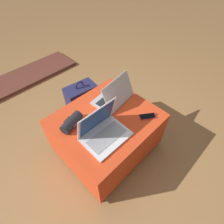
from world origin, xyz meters
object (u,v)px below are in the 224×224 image
(laptop_near, at_px, (103,131))
(cell_phone, at_px, (147,116))
(wrist_brace, at_px, (72,122))
(laptop_far, at_px, (114,96))
(backpack, at_px, (82,103))

(laptop_near, bearing_deg, cell_phone, -17.75)
(cell_phone, relative_size, wrist_brace, 0.73)
(laptop_far, distance_m, backpack, 0.51)
(laptop_near, height_order, laptop_far, laptop_near)
(wrist_brace, bearing_deg, laptop_far, -4.27)
(laptop_far, bearing_deg, wrist_brace, -11.35)
(cell_phone, distance_m, backpack, 0.80)
(cell_phone, xyz_separation_m, wrist_brace, (-0.51, 0.37, 0.04))
(cell_phone, distance_m, wrist_brace, 0.63)
(laptop_near, relative_size, wrist_brace, 1.66)
(laptop_far, relative_size, backpack, 0.72)
(laptop_far, bearing_deg, cell_phone, 92.40)
(laptop_far, relative_size, cell_phone, 2.45)
(laptop_near, bearing_deg, wrist_brace, 116.13)
(cell_phone, xyz_separation_m, backpack, (-0.15, 0.75, -0.25))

